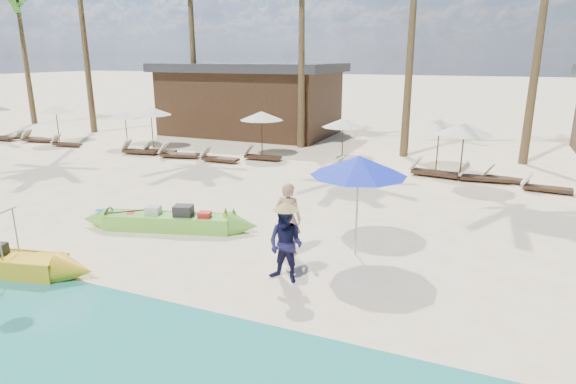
% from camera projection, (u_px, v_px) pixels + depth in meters
% --- Properties ---
extents(ground, '(240.00, 240.00, 0.00)m').
position_uv_depth(ground, '(216.00, 253.00, 11.93)').
color(ground, '#FEECBC').
rests_on(ground, ground).
extents(wet_sand_strip, '(240.00, 4.50, 0.01)m').
position_uv_depth(wet_sand_strip, '(48.00, 369.00, 7.50)').
color(wet_sand_strip, tan).
rests_on(wet_sand_strip, ground).
extents(green_canoe, '(5.58, 1.91, 0.73)m').
position_uv_depth(green_canoe, '(169.00, 221.00, 13.49)').
color(green_canoe, '#6AC13B').
rests_on(green_canoe, ground).
extents(tourist, '(0.67, 0.45, 1.81)m').
position_uv_depth(tourist, '(288.00, 219.00, 11.67)').
color(tourist, tan).
rests_on(tourist, ground).
extents(vendor_green, '(0.89, 0.73, 1.67)m').
position_uv_depth(vendor_green, '(286.00, 245.00, 10.25)').
color(vendor_green, '#17163D').
rests_on(vendor_green, ground).
extents(blue_umbrella, '(2.29, 2.29, 2.47)m').
position_uv_depth(blue_umbrella, '(359.00, 166.00, 11.28)').
color(blue_umbrella, '#99999E').
rests_on(blue_umbrella, ground).
extents(lounger_0_right, '(1.96, 0.64, 0.66)m').
position_uv_depth(lounger_0_right, '(0.00, 137.00, 27.86)').
color(lounger_0_right, '#3B2518').
rests_on(lounger_0_right, ground).
extents(resort_parasol_1, '(2.04, 2.04, 2.11)m').
position_uv_depth(resort_parasol_1, '(55.00, 109.00, 26.70)').
color(resort_parasol_1, '#3B2518').
rests_on(resort_parasol_1, ground).
extents(lounger_1_left, '(1.67, 0.72, 0.55)m').
position_uv_depth(lounger_1_left, '(28.00, 137.00, 27.86)').
color(lounger_1_left, '#3B2518').
rests_on(lounger_1_left, ground).
extents(lounger_1_right, '(1.94, 0.93, 0.63)m').
position_uv_depth(lounger_1_right, '(37.00, 138.00, 27.26)').
color(lounger_1_right, '#3B2518').
rests_on(lounger_1_right, ground).
extents(resort_parasol_2, '(1.85, 1.85, 1.90)m').
position_uv_depth(resort_parasol_2, '(125.00, 114.00, 25.69)').
color(resort_parasol_2, '#3B2518').
rests_on(resort_parasol_2, ground).
extents(lounger_2_left, '(1.69, 0.72, 0.55)m').
position_uv_depth(lounger_2_left, '(65.00, 143.00, 25.94)').
color(lounger_2_left, '#3B2518').
rests_on(lounger_2_left, ground).
extents(resort_parasol_3, '(2.11, 2.11, 2.18)m').
position_uv_depth(resort_parasol_3, '(151.00, 111.00, 24.97)').
color(resort_parasol_3, '#3B2518').
rests_on(resort_parasol_3, ground).
extents(lounger_3_left, '(1.92, 0.86, 0.63)m').
position_uv_depth(lounger_3_left, '(138.00, 150.00, 23.91)').
color(lounger_3_left, '#3B2518').
rests_on(lounger_3_left, ground).
extents(lounger_3_right, '(1.69, 0.78, 0.55)m').
position_uv_depth(lounger_3_right, '(159.00, 150.00, 24.05)').
color(lounger_3_right, '#3B2518').
rests_on(lounger_3_right, ground).
extents(resort_parasol_4, '(2.10, 2.10, 2.16)m').
position_uv_depth(resort_parasol_4, '(262.00, 116.00, 23.08)').
color(resort_parasol_4, '#3B2518').
rests_on(resort_parasol_4, ground).
extents(lounger_4_left, '(2.00, 1.00, 0.65)m').
position_uv_depth(lounger_4_left, '(177.00, 153.00, 23.03)').
color(lounger_4_left, '#3B2518').
rests_on(lounger_4_left, ground).
extents(lounger_4_right, '(1.82, 0.61, 0.61)m').
position_uv_depth(lounger_4_right, '(218.00, 158.00, 22.14)').
color(lounger_4_right, '#3B2518').
rests_on(lounger_4_right, ground).
extents(resort_parasol_5, '(1.95, 1.95, 2.00)m').
position_uv_depth(resort_parasol_5, '(343.00, 123.00, 21.75)').
color(resort_parasol_5, '#3B2518').
rests_on(resort_parasol_5, ground).
extents(lounger_5_left, '(1.82, 0.64, 0.61)m').
position_uv_depth(lounger_5_left, '(260.00, 156.00, 22.56)').
color(lounger_5_left, '#3B2518').
rests_on(lounger_5_left, ground).
extents(resort_parasol_6, '(2.11, 2.11, 2.17)m').
position_uv_depth(resort_parasol_6, '(440.00, 124.00, 20.15)').
color(resort_parasol_6, '#3B2518').
rests_on(resort_parasol_6, ground).
extents(lounger_6_left, '(1.94, 0.85, 0.64)m').
position_uv_depth(lounger_6_left, '(352.00, 170.00, 19.65)').
color(lounger_6_left, '#3B2518').
rests_on(lounger_6_left, ground).
extents(lounger_6_right, '(2.03, 0.87, 0.67)m').
position_uv_depth(lounger_6_right, '(432.00, 171.00, 19.48)').
color(lounger_6_right, '#3B2518').
rests_on(lounger_6_right, ground).
extents(resort_parasol_7, '(2.21, 2.21, 2.27)m').
position_uv_depth(resort_parasol_7, '(464.00, 129.00, 18.22)').
color(resort_parasol_7, '#3B2518').
rests_on(resort_parasol_7, ground).
extents(lounger_7_left, '(1.94, 0.79, 0.64)m').
position_uv_depth(lounger_7_left, '(481.00, 176.00, 18.65)').
color(lounger_7_left, '#3B2518').
rests_on(lounger_7_left, ground).
extents(lounger_7_right, '(1.69, 0.78, 0.55)m').
position_uv_depth(lounger_7_right, '(503.00, 178.00, 18.59)').
color(lounger_7_right, '#3B2518').
rests_on(lounger_7_right, ground).
extents(lounger_8_left, '(1.72, 0.62, 0.57)m').
position_uv_depth(lounger_8_left, '(544.00, 187.00, 17.26)').
color(lounger_8_left, '#3B2518').
rests_on(lounger_8_left, ground).
extents(palm_0, '(2.08, 2.08, 9.90)m').
position_uv_depth(palm_0, '(18.00, 4.00, 32.68)').
color(palm_0, brown).
rests_on(palm_0, ground).
extents(pavilion_west, '(10.80, 6.60, 4.30)m').
position_uv_depth(pavilion_west, '(251.00, 98.00, 29.84)').
color(pavilion_west, '#3B2518').
rests_on(pavilion_west, ground).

